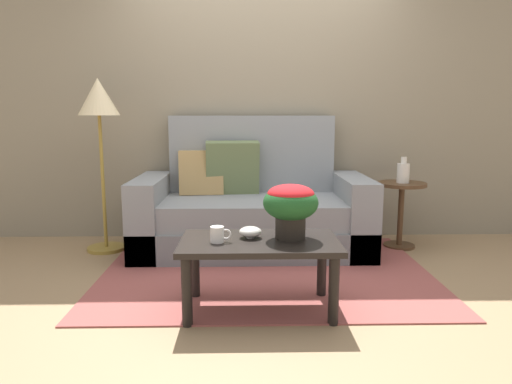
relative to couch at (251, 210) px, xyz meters
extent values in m
plane|color=#997A56|center=(0.11, -0.65, -0.34)|extent=(14.00, 14.00, 0.00)
cube|color=gray|center=(0.11, 0.50, 1.10)|extent=(6.40, 0.12, 2.88)
cube|color=#994C47|center=(0.11, -0.64, -0.34)|extent=(2.43, 1.83, 0.01)
cube|color=slate|center=(0.01, -0.07, -0.21)|extent=(1.99, 0.94, 0.26)
cube|color=gray|center=(0.01, -0.10, 0.02)|extent=(1.50, 0.84, 0.21)
cube|color=gray|center=(0.01, 0.31, 0.36)|extent=(1.50, 0.17, 0.93)
cube|color=gray|center=(-0.86, -0.07, -0.02)|extent=(0.24, 0.94, 0.65)
cube|color=gray|center=(0.88, -0.07, -0.02)|extent=(0.24, 0.94, 0.65)
cube|color=#607047|center=(-0.16, 0.16, 0.36)|extent=(0.49, 0.23, 0.49)
cube|color=tan|center=(-0.44, 0.15, 0.32)|extent=(0.40, 0.20, 0.40)
cylinder|color=black|center=(-0.37, -1.54, -0.14)|extent=(0.06, 0.06, 0.40)
cylinder|color=black|center=(0.45, -1.54, -0.14)|extent=(0.06, 0.06, 0.40)
cylinder|color=black|center=(-0.37, -1.12, -0.14)|extent=(0.06, 0.06, 0.40)
cylinder|color=black|center=(0.45, -1.12, -0.14)|extent=(0.06, 0.06, 0.40)
cube|color=black|center=(0.04, -1.33, 0.08)|extent=(0.94, 0.54, 0.03)
cylinder|color=#4C331E|center=(1.33, 0.01, -0.33)|extent=(0.27, 0.27, 0.03)
cylinder|color=#4C331E|center=(1.33, 0.01, -0.05)|extent=(0.05, 0.05, 0.53)
cylinder|color=#4C331E|center=(1.33, 0.01, 0.23)|extent=(0.42, 0.42, 0.03)
cylinder|color=olive|center=(-1.27, -0.03, -0.33)|extent=(0.33, 0.33, 0.03)
cylinder|color=olive|center=(-1.27, -0.03, 0.26)|extent=(0.03, 0.03, 1.14)
cone|color=beige|center=(-1.27, -0.03, 0.98)|extent=(0.34, 0.34, 0.31)
cylinder|color=black|center=(0.22, -1.28, 0.17)|extent=(0.18, 0.18, 0.15)
ellipsoid|color=#1E5123|center=(0.22, -1.28, 0.31)|extent=(0.33, 0.33, 0.21)
ellipsoid|color=red|center=(0.22, -1.28, 0.37)|extent=(0.28, 0.28, 0.12)
cylinder|color=white|center=(-0.21, -1.37, 0.14)|extent=(0.08, 0.08, 0.09)
torus|color=white|center=(-0.16, -1.37, 0.14)|extent=(0.06, 0.01, 0.06)
cylinder|color=silver|center=(-0.02, -1.27, 0.11)|extent=(0.05, 0.05, 0.02)
ellipsoid|color=silver|center=(-0.02, -1.27, 0.13)|extent=(0.14, 0.14, 0.06)
cylinder|color=silver|center=(1.33, -0.01, 0.33)|extent=(0.11, 0.11, 0.17)
cylinder|color=silver|center=(1.33, -0.01, 0.44)|extent=(0.05, 0.05, 0.06)
camera|label=1|loc=(-0.04, -4.00, 0.83)|focal=32.66mm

